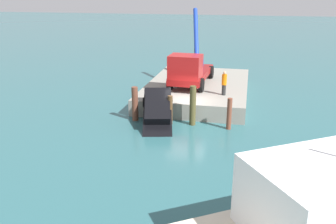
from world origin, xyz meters
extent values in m
plane|color=#2D6066|center=(0.00, 0.00, 0.00)|extent=(200.00, 200.00, 0.00)
cube|color=gray|center=(-5.12, 0.00, 0.55)|extent=(11.68, 7.62, 1.10)
cube|color=maroon|center=(-4.74, -0.45, 1.83)|extent=(6.42, 2.64, 0.45)
cube|color=#AF1919|center=(-2.48, -0.57, 2.88)|extent=(1.88, 2.31, 1.65)
cylinder|color=black|center=(-2.48, 0.59, 1.60)|extent=(1.01, 0.35, 1.00)
cylinder|color=black|center=(-2.60, -1.72, 1.60)|extent=(1.01, 0.35, 1.00)
cylinder|color=black|center=(-6.89, 0.82, 1.60)|extent=(1.01, 0.35, 1.00)
cylinder|color=black|center=(-7.01, -1.49, 1.60)|extent=(1.01, 0.35, 1.00)
cylinder|color=#1938A5|center=(-8.21, -0.70, 4.45)|extent=(3.51, 1.11, 4.21)
cube|color=#1938A5|center=(-6.63, -0.35, 2.30)|extent=(1.00, 1.00, 0.50)
cylinder|color=#4C4C19|center=(-9.79, -1.05, 3.83)|extent=(0.04, 0.04, 5.22)
cylinder|color=#282828|center=(-2.04, 2.23, 1.47)|extent=(0.28, 0.28, 0.73)
cylinder|color=orange|center=(-2.04, 2.23, 2.20)|extent=(0.34, 0.34, 0.73)
sphere|color=tan|center=(-2.04, 2.23, 2.67)|extent=(0.21, 0.21, 0.21)
cube|color=black|center=(1.87, -1.53, 0.59)|extent=(4.68, 2.72, 2.67)
cube|color=black|center=(1.93, -1.51, 1.23)|extent=(2.81, 2.08, 1.61)
cylinder|color=black|center=(2.90, -0.38, -0.44)|extent=(0.89, 0.42, 0.86)
cylinder|color=black|center=(3.31, -2.07, -0.44)|extent=(0.89, 0.42, 0.86)
cylinder|color=black|center=(0.13, -1.05, 1.01)|extent=(0.89, 0.42, 0.86)
cylinder|color=black|center=(0.53, -2.74, 1.01)|extent=(0.89, 0.42, 0.86)
cylinder|color=brown|center=(1.32, -3.15, 1.11)|extent=(0.40, 0.40, 2.23)
cylinder|color=#533921|center=(1.51, -0.81, 0.93)|extent=(0.30, 0.30, 1.85)
cylinder|color=brown|center=(1.32, 0.58, 1.25)|extent=(0.39, 0.39, 2.50)
cylinder|color=brown|center=(1.58, 2.85, 0.97)|extent=(0.29, 0.29, 1.95)
camera|label=1|loc=(22.54, 3.76, 8.11)|focal=38.90mm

